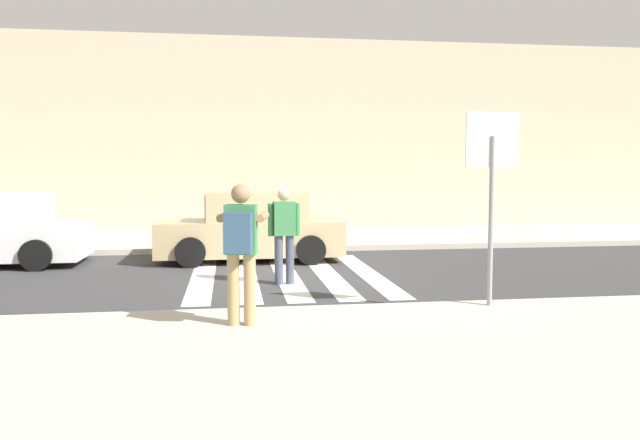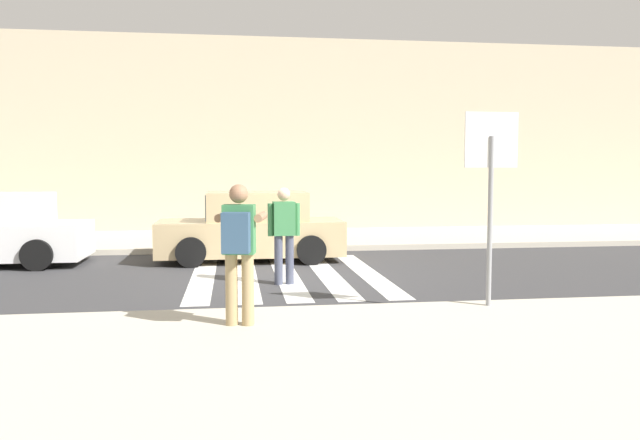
% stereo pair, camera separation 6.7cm
% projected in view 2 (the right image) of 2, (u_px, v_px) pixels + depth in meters
% --- Properties ---
extents(ground_plane, '(120.00, 120.00, 0.00)m').
position_uv_depth(ground_plane, '(287.00, 277.00, 11.90)').
color(ground_plane, '#38383A').
extents(sidewalk_near, '(60.00, 6.00, 0.14)m').
position_uv_depth(sidewalk_near, '(345.00, 382.00, 5.77)').
color(sidewalk_near, beige).
rests_on(sidewalk_near, ground).
extents(sidewalk_far, '(60.00, 4.80, 0.14)m').
position_uv_depth(sidewalk_far, '(269.00, 239.00, 17.82)').
color(sidewalk_far, beige).
rests_on(sidewalk_far, ground).
extents(building_facade_far, '(56.00, 4.00, 6.26)m').
position_uv_depth(building_facade_far, '(262.00, 139.00, 21.92)').
color(building_facade_far, beige).
rests_on(building_facade_far, ground).
extents(crosswalk_stripe_0, '(0.44, 5.20, 0.01)m').
position_uv_depth(crosswalk_stripe_0, '(203.00, 277.00, 11.88)').
color(crosswalk_stripe_0, silver).
rests_on(crosswalk_stripe_0, ground).
extents(crosswalk_stripe_1, '(0.44, 5.20, 0.01)m').
position_uv_depth(crosswalk_stripe_1, '(245.00, 276.00, 11.99)').
color(crosswalk_stripe_1, silver).
rests_on(crosswalk_stripe_1, ground).
extents(crosswalk_stripe_2, '(0.44, 5.20, 0.01)m').
position_uv_depth(crosswalk_stripe_2, '(287.00, 275.00, 12.10)').
color(crosswalk_stripe_2, silver).
rests_on(crosswalk_stripe_2, ground).
extents(crosswalk_stripe_3, '(0.44, 5.20, 0.01)m').
position_uv_depth(crosswalk_stripe_3, '(327.00, 274.00, 12.21)').
color(crosswalk_stripe_3, silver).
rests_on(crosswalk_stripe_3, ground).
extents(crosswalk_stripe_4, '(0.44, 5.20, 0.01)m').
position_uv_depth(crosswalk_stripe_4, '(367.00, 273.00, 12.32)').
color(crosswalk_stripe_4, silver).
rests_on(crosswalk_stripe_4, ground).
extents(stop_sign, '(0.76, 0.08, 2.69)m').
position_uv_depth(stop_sign, '(491.00, 165.00, 8.61)').
color(stop_sign, gray).
rests_on(stop_sign, sidewalk_near).
extents(photographer_with_backpack, '(0.67, 0.90, 1.72)m').
position_uv_depth(photographer_with_backpack, '(239.00, 242.00, 7.54)').
color(photographer_with_backpack, tan).
rests_on(photographer_with_backpack, sidewalk_near).
extents(pedestrian_crossing, '(0.58, 0.27, 1.72)m').
position_uv_depth(pedestrian_crossing, '(284.00, 230.00, 11.06)').
color(pedestrian_crossing, '#474C60').
rests_on(pedestrian_crossing, ground).
extents(parked_car_tan, '(4.10, 1.92, 1.55)m').
position_uv_depth(parked_car_tan, '(252.00, 228.00, 14.03)').
color(parked_car_tan, tan).
rests_on(parked_car_tan, ground).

